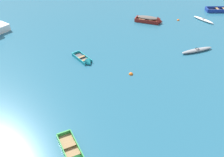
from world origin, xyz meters
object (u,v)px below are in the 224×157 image
object	(u,v)px
mooring_buoy_far_field	(178,20)
rowboat_green_near_left	(74,157)
kayak_white_back_row_left	(203,20)
kayak_grey_back_row_center	(197,50)
mooring_buoy_central	(131,74)
rowboat_turquoise_outer_left	(86,61)
rowboat_maroon_center	(152,20)

from	to	relation	value
mooring_buoy_far_field	rowboat_green_near_left	bearing A→B (deg)	-128.94
kayak_white_back_row_left	kayak_grey_back_row_center	world-z (taller)	kayak_grey_back_row_center
kayak_white_back_row_left	mooring_buoy_central	size ratio (longest dim) A/B	7.86
rowboat_green_near_left	mooring_buoy_central	xyz separation A→B (m)	(5.90, 8.18, -0.15)
rowboat_green_near_left	rowboat_turquoise_outer_left	bearing A→B (deg)	78.75
kayak_grey_back_row_center	rowboat_green_near_left	distance (m)	17.47
rowboat_green_near_left	mooring_buoy_far_field	xyz separation A→B (m)	(15.37, 19.02, -0.15)
rowboat_maroon_center	mooring_buoy_central	world-z (taller)	rowboat_maroon_center
mooring_buoy_central	rowboat_turquoise_outer_left	bearing A→B (deg)	140.76
rowboat_maroon_center	rowboat_turquoise_outer_left	bearing A→B (deg)	-140.09
kayak_grey_back_row_center	rowboat_turquoise_outer_left	xyz separation A→B (m)	(-11.50, 0.38, -0.03)
kayak_white_back_row_left	kayak_grey_back_row_center	bearing A→B (deg)	-122.84
kayak_grey_back_row_center	rowboat_green_near_left	bearing A→B (deg)	-141.79
rowboat_turquoise_outer_left	rowboat_maroon_center	distance (m)	12.48
mooring_buoy_far_field	mooring_buoy_central	xyz separation A→B (m)	(-9.47, -10.84, 0.00)
kayak_white_back_row_left	rowboat_green_near_left	size ratio (longest dim) A/B	0.95
kayak_grey_back_row_center	rowboat_maroon_center	xyz separation A→B (m)	(-1.93, 8.38, 0.15)
rowboat_green_near_left	rowboat_maroon_center	size ratio (longest dim) A/B	0.89
rowboat_green_near_left	kayak_white_back_row_left	bearing A→B (deg)	44.53
rowboat_green_near_left	rowboat_turquoise_outer_left	size ratio (longest dim) A/B	1.11
kayak_grey_back_row_center	rowboat_turquoise_outer_left	bearing A→B (deg)	178.12
kayak_white_back_row_left	mooring_buoy_far_field	distance (m)	3.24
kayak_white_back_row_left	rowboat_green_near_left	distance (m)	25.95
kayak_grey_back_row_center	mooring_buoy_far_field	bearing A→B (deg)	78.69
mooring_buoy_far_field	kayak_white_back_row_left	bearing A→B (deg)	-14.77
kayak_grey_back_row_center	mooring_buoy_far_field	size ratio (longest dim) A/B	10.63
rowboat_green_near_left	rowboat_maroon_center	bearing A→B (deg)	58.42
rowboat_turquoise_outer_left	kayak_white_back_row_left	bearing A→B (deg)	23.32
rowboat_turquoise_outer_left	mooring_buoy_central	distance (m)	4.75
kayak_grey_back_row_center	rowboat_maroon_center	world-z (taller)	rowboat_maroon_center
rowboat_green_near_left	rowboat_turquoise_outer_left	world-z (taller)	rowboat_green_near_left
rowboat_green_near_left	rowboat_maroon_center	distance (m)	22.53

